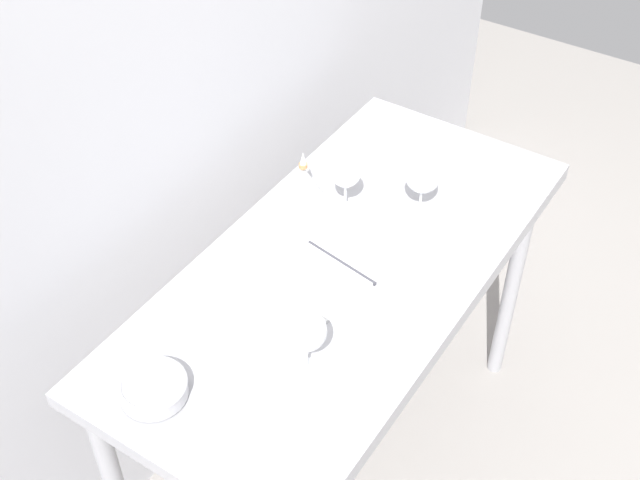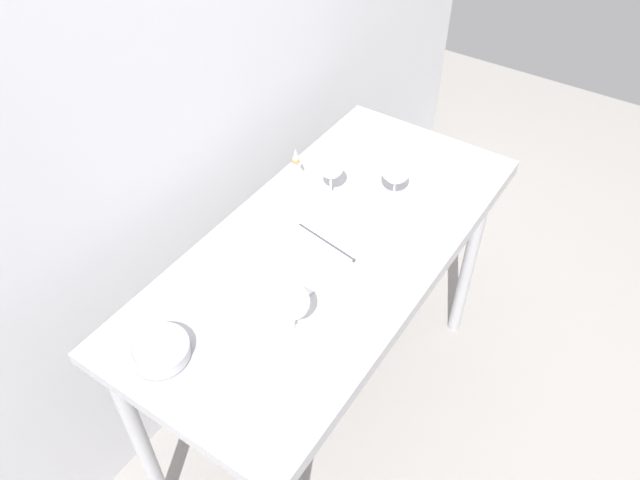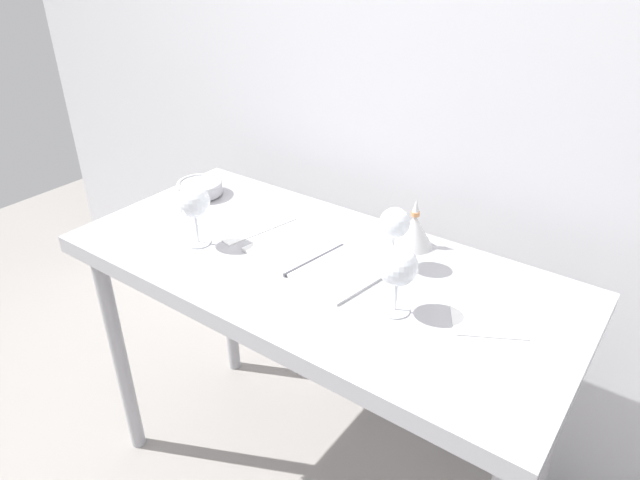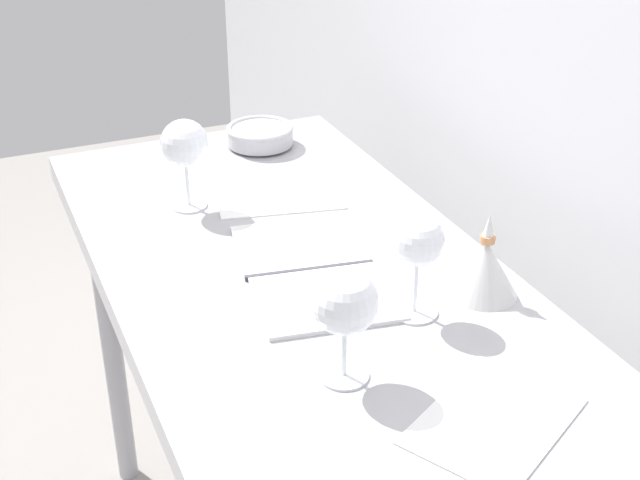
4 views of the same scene
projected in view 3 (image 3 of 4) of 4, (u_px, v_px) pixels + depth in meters
name	position (u px, v px, depth m)	size (l,w,h in m)	color
ground_plane	(318.00, 480.00, 1.98)	(6.00, 6.00, 0.00)	gray
back_wall	(414.00, 78.00, 1.69)	(3.80, 0.04, 2.60)	silver
steel_counter	(316.00, 295.00, 1.59)	(1.40, 0.65, 0.90)	#A2A2A7
wine_glass_near_right	(398.00, 268.00, 1.29)	(0.09, 0.09, 0.17)	white
wine_glass_near_left	(194.00, 203.00, 1.57)	(0.09, 0.09, 0.18)	white
wine_glass_far_right	(394.00, 225.00, 1.46)	(0.08, 0.08, 0.17)	white
open_notebook	(316.00, 259.00, 1.54)	(0.40, 0.28, 0.01)	silver
tasting_sheet_upper	(245.00, 221.00, 1.75)	(0.19, 0.25, 0.00)	white
tasting_sheet_lower	(484.00, 306.00, 1.36)	(0.16, 0.23, 0.00)	white
tasting_bowl	(200.00, 187.00, 1.90)	(0.15, 0.15, 0.05)	#4C4C4C
decanter_funnel	(414.00, 230.00, 1.59)	(0.11, 0.11, 0.15)	silver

